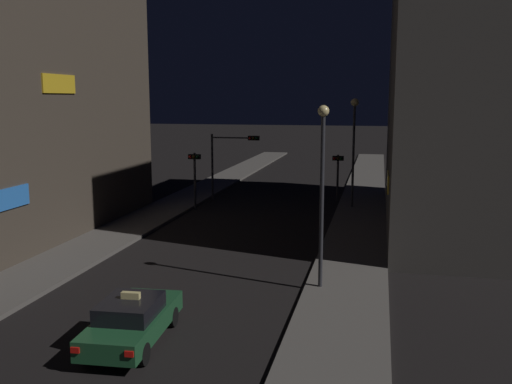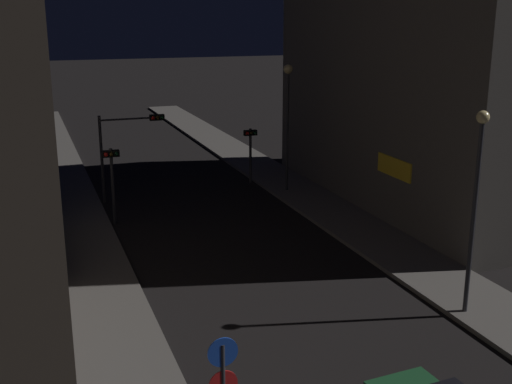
{
  "view_description": "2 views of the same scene",
  "coord_description": "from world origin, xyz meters",
  "px_view_note": "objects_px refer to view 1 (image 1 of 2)",
  "views": [
    {
      "loc": [
        7.38,
        -6.02,
        7.29
      ],
      "look_at": [
        1.49,
        20.64,
        2.75
      ],
      "focal_mm": 39.46,
      "sensor_mm": 36.0,
      "label": 1
    },
    {
      "loc": [
        -8.32,
        -1.72,
        9.98
      ],
      "look_at": [
        1.01,
        23.77,
        2.45
      ],
      "focal_mm": 45.14,
      "sensor_mm": 36.0,
      "label": 2
    }
  ],
  "objects_px": {
    "traffic_light_overhead": "(230,152)",
    "traffic_light_right_kerb": "(338,168)",
    "taxi": "(132,320)",
    "street_lamp_near_block": "(322,175)",
    "street_lamp_far_block": "(354,132)",
    "traffic_light_left_kerb": "(195,169)"
  },
  "relations": [
    {
      "from": "traffic_light_overhead",
      "to": "traffic_light_right_kerb",
      "type": "distance_m",
      "value": 7.77
    },
    {
      "from": "traffic_light_overhead",
      "to": "traffic_light_left_kerb",
      "type": "xyz_separation_m",
      "value": [
        -1.38,
        -3.99,
        -0.77
      ]
    },
    {
      "from": "traffic_light_left_kerb",
      "to": "street_lamp_near_block",
      "type": "relative_size",
      "value": 0.55
    },
    {
      "from": "street_lamp_far_block",
      "to": "traffic_light_left_kerb",
      "type": "bearing_deg",
      "value": -166.54
    },
    {
      "from": "street_lamp_far_block",
      "to": "traffic_light_right_kerb",
      "type": "bearing_deg",
      "value": 112.81
    },
    {
      "from": "traffic_light_overhead",
      "to": "street_lamp_far_block",
      "type": "xyz_separation_m",
      "value": [
        8.79,
        -1.55,
        1.63
      ]
    },
    {
      "from": "taxi",
      "to": "street_lamp_near_block",
      "type": "xyz_separation_m",
      "value": [
        5.02,
        5.92,
        3.74
      ]
    },
    {
      "from": "taxi",
      "to": "street_lamp_near_block",
      "type": "relative_size",
      "value": 0.66
    },
    {
      "from": "traffic_light_left_kerb",
      "to": "traffic_light_right_kerb",
      "type": "relative_size",
      "value": 1.13
    },
    {
      "from": "street_lamp_near_block",
      "to": "traffic_light_right_kerb",
      "type": "bearing_deg",
      "value": 92.44
    },
    {
      "from": "traffic_light_left_kerb",
      "to": "street_lamp_near_block",
      "type": "height_order",
      "value": "street_lamp_near_block"
    },
    {
      "from": "traffic_light_overhead",
      "to": "street_lamp_near_block",
      "type": "relative_size",
      "value": 0.69
    },
    {
      "from": "taxi",
      "to": "traffic_light_overhead",
      "type": "distance_m",
      "value": 24.52
    },
    {
      "from": "taxi",
      "to": "street_lamp_far_block",
      "type": "bearing_deg",
      "value": 76.59
    },
    {
      "from": "taxi",
      "to": "street_lamp_near_block",
      "type": "height_order",
      "value": "street_lamp_near_block"
    },
    {
      "from": "taxi",
      "to": "traffic_light_left_kerb",
      "type": "height_order",
      "value": "traffic_light_left_kerb"
    },
    {
      "from": "taxi",
      "to": "street_lamp_near_block",
      "type": "bearing_deg",
      "value": 49.71
    },
    {
      "from": "traffic_light_overhead",
      "to": "traffic_light_left_kerb",
      "type": "distance_m",
      "value": 4.29
    },
    {
      "from": "traffic_light_overhead",
      "to": "traffic_light_right_kerb",
      "type": "height_order",
      "value": "traffic_light_overhead"
    },
    {
      "from": "traffic_light_overhead",
      "to": "street_lamp_near_block",
      "type": "distance_m",
      "value": 20.08
    },
    {
      "from": "traffic_light_overhead",
      "to": "street_lamp_near_block",
      "type": "bearing_deg",
      "value": -65.16
    },
    {
      "from": "street_lamp_near_block",
      "to": "street_lamp_far_block",
      "type": "bearing_deg",
      "value": 88.75
    }
  ]
}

